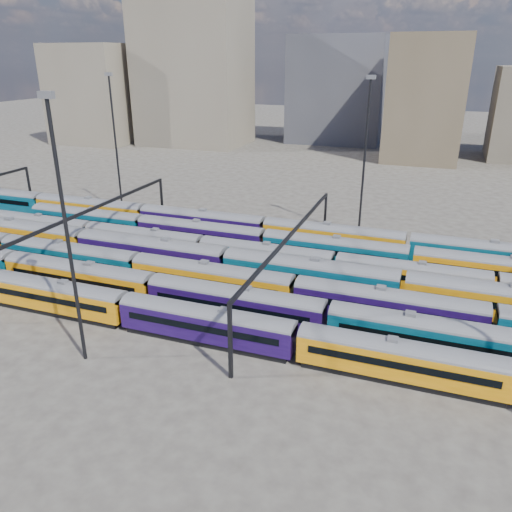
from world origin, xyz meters
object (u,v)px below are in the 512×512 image
(rake_1, at_px, (235,300))
(rake_0, at_px, (206,321))
(rake_2, at_px, (137,265))
(mast_2, at_px, (66,226))

(rake_1, bearing_deg, rake_0, -103.82)
(rake_2, bearing_deg, rake_1, -17.49)
(rake_1, height_order, mast_2, mast_2)
(mast_2, bearing_deg, rake_0, 34.59)
(rake_0, height_order, rake_1, rake_1)
(rake_1, height_order, rake_2, rake_2)
(rake_0, relative_size, mast_2, 5.38)
(rake_0, relative_size, rake_1, 0.93)
(rake_1, bearing_deg, mast_2, -133.48)
(rake_1, distance_m, mast_2, 20.00)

